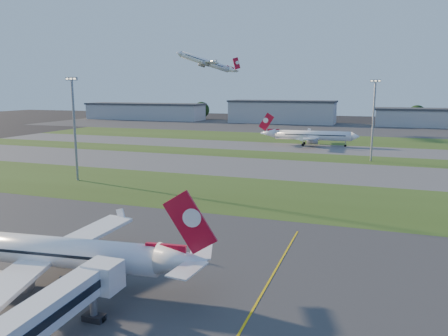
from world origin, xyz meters
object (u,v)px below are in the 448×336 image
at_px(airliner_taxiing, 312,136).
at_px(light_mast_west, 74,122).
at_px(light_mast_centre, 374,115).
at_px(airliner_parked, 49,252).

xyz_separation_m(airliner_taxiing, light_mast_west, (-46.26, -89.03, 10.70)).
bearing_deg(airliner_taxiing, light_mast_centre, 122.49).
xyz_separation_m(airliner_parked, light_mast_centre, (34.77, 106.67, 10.96)).
relative_size(airliner_parked, airliner_taxiing, 0.93).
height_order(airliner_taxiing, light_mast_centre, light_mast_centre).
height_order(light_mast_west, light_mast_centre, same).
height_order(airliner_parked, airliner_taxiing, airliner_taxiing).
bearing_deg(airliner_parked, light_mast_centre, 65.47).
bearing_deg(airliner_taxiing, airliner_parked, 82.26).
height_order(airliner_parked, light_mast_centre, light_mast_centre).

